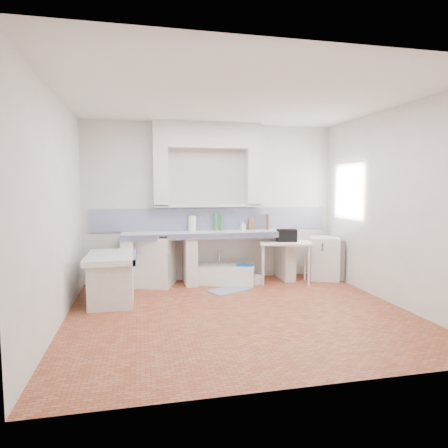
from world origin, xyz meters
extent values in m
plane|color=#A0553B|center=(0.00, 0.00, 0.00)|extent=(4.50, 4.50, 0.00)
plane|color=white|center=(0.00, 0.00, 2.80)|extent=(4.50, 4.50, 0.00)
plane|color=white|center=(0.00, 2.00, 1.40)|extent=(4.50, 0.00, 4.50)
plane|color=white|center=(0.00, -2.00, 1.40)|extent=(4.50, 0.00, 4.50)
plane|color=white|center=(-2.25, 0.00, 1.40)|extent=(0.00, 4.50, 4.50)
plane|color=white|center=(2.25, 0.00, 1.40)|extent=(0.00, 4.50, 4.50)
cube|color=white|center=(-0.10, 1.88, 2.58)|extent=(1.90, 0.25, 0.45)
cube|color=#381E12|center=(2.42, 1.20, 1.60)|extent=(0.35, 0.86, 1.06)
cube|color=white|center=(2.28, 1.20, 1.98)|extent=(0.01, 0.84, 0.24)
cube|color=white|center=(-0.10, 1.70, 0.86)|extent=(3.00, 0.60, 0.08)
cube|color=navy|center=(-0.10, 1.42, 0.86)|extent=(3.00, 0.04, 0.10)
cube|color=white|center=(-1.50, 1.70, 0.41)|extent=(0.20, 0.55, 0.82)
cube|color=white|center=(-0.45, 1.70, 0.41)|extent=(0.20, 0.55, 0.82)
cube|color=white|center=(1.30, 1.70, 0.41)|extent=(0.20, 0.55, 0.82)
cube|color=white|center=(-1.70, 0.90, 0.66)|extent=(0.70, 1.10, 0.08)
cube|color=white|center=(-1.70, 0.90, 0.31)|extent=(0.60, 1.00, 0.62)
cube|color=navy|center=(-1.37, 0.90, 0.66)|extent=(0.04, 1.10, 0.10)
cube|color=navy|center=(0.00, 1.99, 1.10)|extent=(4.27, 0.03, 0.40)
cube|color=white|center=(-1.05, 1.72, 0.42)|extent=(0.76, 0.74, 0.85)
cube|color=white|center=(0.11, 1.68, 0.14)|extent=(1.28, 0.95, 0.27)
cube|color=white|center=(1.18, 1.42, 0.36)|extent=(0.96, 0.69, 0.04)
cube|color=white|center=(1.99, 1.54, 0.39)|extent=(0.65, 0.65, 0.77)
cylinder|color=#AB3624|center=(-0.20, 1.70, 0.13)|extent=(0.31, 0.31, 0.26)
cylinder|color=#CE4B23|center=(0.05, 1.64, 0.12)|extent=(0.27, 0.27, 0.23)
cylinder|color=blue|center=(0.51, 1.61, 0.15)|extent=(0.43, 0.43, 0.31)
cylinder|color=white|center=(0.65, 1.52, 0.06)|extent=(0.40, 0.40, 0.13)
cylinder|color=silver|center=(0.01, 1.85, 0.14)|extent=(0.09, 0.09, 0.29)
cylinder|color=silver|center=(0.27, 1.85, 0.15)|extent=(0.10, 0.10, 0.31)
cube|color=black|center=(1.23, 1.46, 0.83)|extent=(0.38, 0.26, 0.21)
cylinder|color=#30783E|center=(0.03, 1.85, 1.06)|extent=(0.08, 0.08, 0.33)
cylinder|color=#30783E|center=(0.14, 1.85, 1.05)|extent=(0.07, 0.07, 0.29)
cube|color=brown|center=(0.70, 1.85, 1.00)|extent=(0.11, 0.09, 0.20)
cube|color=brown|center=(1.00, 1.85, 1.04)|extent=(0.06, 0.21, 0.28)
cylinder|color=white|center=(-0.39, 1.85, 1.03)|extent=(0.17, 0.17, 0.27)
imported|color=white|center=(0.53, 1.85, 0.99)|extent=(0.10, 0.10, 0.18)
cube|color=#3E518C|center=(0.11, 1.12, 0.01)|extent=(0.75, 0.61, 0.01)
camera|label=1|loc=(-1.28, -4.89, 1.67)|focal=31.10mm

